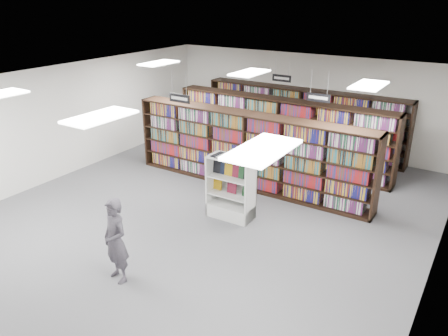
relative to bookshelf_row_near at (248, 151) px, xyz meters
The scene contains 19 objects.
floor 2.26m from the bookshelf_row_near, 90.00° to the right, with size 12.00×12.00×0.00m, color #4B4C50.
ceiling 2.94m from the bookshelf_row_near, 90.00° to the right, with size 10.00×12.00×0.10m, color white.
wall_back 4.04m from the bookshelf_row_near, 90.00° to the left, with size 10.00×0.10×3.20m, color white.
wall_left 5.41m from the bookshelf_row_near, 158.20° to the right, with size 0.10×12.00×3.20m, color white.
wall_right 5.41m from the bookshelf_row_near, 21.80° to the right, with size 0.10×12.00×3.20m, color white.
bookshelf_row_near is the anchor object (origin of this frame).
bookshelf_row_mid 2.00m from the bookshelf_row_near, 90.00° to the left, with size 7.00×0.60×2.10m.
bookshelf_row_far 3.70m from the bookshelf_row_near, 90.00° to the left, with size 7.00×0.60×2.10m.
aisle_sign_left 2.33m from the bookshelf_row_near, 146.29° to the right, with size 0.65×0.02×0.80m.
aisle_sign_right 2.33m from the bookshelf_row_near, 33.67° to the left, with size 0.65×0.02×0.80m.
aisle_sign_center 3.38m from the bookshelf_row_near, 99.46° to the left, with size 0.65×0.02×0.80m.
troffer_front_center 5.43m from the bookshelf_row_near, 90.00° to the right, with size 0.60×1.20×0.04m, color white.
troffer_front_right 6.20m from the bookshelf_row_near, 59.04° to the right, with size 0.60×1.20×0.04m, color white.
troffer_back_left 3.67m from the bookshelf_row_near, behind, with size 0.60×1.20×0.04m, color white.
troffer_back_center 2.11m from the bookshelf_row_near, ahead, with size 0.60×1.20×0.04m, color white.
troffer_back_right 3.67m from the bookshelf_row_near, ahead, with size 0.60×1.20×0.04m, color white.
endcap_display 1.90m from the bookshelf_row_near, 72.58° to the right, with size 1.11×0.57×1.53m.
open_book 1.93m from the bookshelf_row_near, 76.03° to the right, with size 0.73×0.46×0.13m.
shopper 5.01m from the bookshelf_row_near, 89.34° to the right, with size 0.60×0.40×1.66m, color #4E4A55.
Camera 1 is at (5.44, -7.77, 5.05)m, focal length 35.00 mm.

